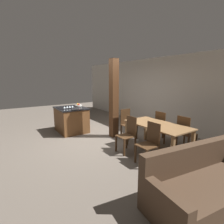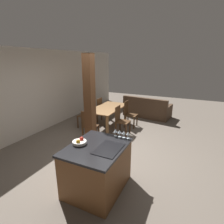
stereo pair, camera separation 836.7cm
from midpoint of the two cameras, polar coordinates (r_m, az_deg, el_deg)
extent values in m
plane|color=#665B51|center=(3.09, -64.61, -38.17)|extent=(16.00, 16.00, 0.00)
cube|color=beige|center=(5.10, -69.09, -3.02)|extent=(11.20, 0.08, 2.70)
cube|color=brown|center=(3.05, -96.47, -37.80)|extent=(1.14, 0.92, 0.84)
cube|color=black|center=(2.83, -99.46, -30.81)|extent=(1.18, 0.96, 0.04)
cube|color=black|center=(2.67, -103.05, -33.03)|extent=(0.56, 0.40, 0.01)
cylinder|color=silver|center=(3.06, -97.13, -26.65)|extent=(0.26, 0.26, 0.05)
sphere|color=red|center=(3.00, -96.54, -25.95)|extent=(0.07, 0.07, 0.07)
sphere|color=gold|center=(3.07, -98.49, -26.01)|extent=(0.07, 0.07, 0.07)
cylinder|color=silver|center=(2.25, -94.14, -36.29)|extent=(0.06, 0.06, 0.00)
cylinder|color=silver|center=(2.23, -94.51, -35.47)|extent=(0.01, 0.01, 0.08)
cone|color=silver|center=(2.19, -95.15, -34.01)|extent=(0.07, 0.07, 0.06)
cylinder|color=silver|center=(2.31, -92.86, -34.91)|extent=(0.06, 0.06, 0.00)
cylinder|color=silver|center=(2.29, -93.21, -34.11)|extent=(0.01, 0.01, 0.08)
cone|color=silver|center=(2.25, -93.82, -32.67)|extent=(0.07, 0.07, 0.06)
cylinder|color=silver|center=(2.37, -91.67, -33.60)|extent=(0.06, 0.06, 0.00)
cylinder|color=silver|center=(2.35, -92.01, -32.80)|extent=(0.01, 0.01, 0.08)
cone|color=silver|center=(2.31, -92.60, -31.39)|extent=(0.07, 0.07, 0.06)
cylinder|color=silver|center=(2.43, -90.58, -32.33)|extent=(0.06, 0.06, 0.00)
cylinder|color=silver|center=(2.41, -90.91, -31.55)|extent=(0.01, 0.01, 0.08)
cone|color=silver|center=(2.38, -91.47, -30.16)|extent=(0.07, 0.07, 0.06)
cube|color=olive|center=(3.57, -40.36, -10.87)|extent=(1.71, 0.89, 0.03)
cube|color=olive|center=(3.24, -49.50, -23.16)|extent=(0.07, 0.07, 0.70)
cube|color=olive|center=(3.77, -25.68, -13.24)|extent=(0.07, 0.07, 0.70)
cube|color=olive|center=(3.89, -52.70, -17.68)|extent=(0.07, 0.07, 0.70)
cube|color=olive|center=(4.34, -32.14, -10.21)|extent=(0.07, 0.07, 0.70)
cube|color=#472D19|center=(2.98, -39.86, -22.38)|extent=(0.40, 0.40, 0.02)
cube|color=#472D19|center=(3.00, -42.43, -16.80)|extent=(0.38, 0.02, 0.49)
cube|color=#472D19|center=(2.94, -40.73, -28.79)|extent=(0.04, 0.04, 0.43)
cube|color=#472D19|center=(3.03, -34.10, -25.88)|extent=(0.04, 0.04, 0.43)
cube|color=#472D19|center=(3.21, -43.64, -25.32)|extent=(0.04, 0.04, 0.43)
cube|color=#472D19|center=(3.29, -37.56, -22.87)|extent=(0.04, 0.04, 0.43)
cube|color=#472D19|center=(3.26, -27.29, -16.60)|extent=(0.40, 0.40, 0.02)
cube|color=#472D19|center=(3.28, -29.97, -11.69)|extent=(0.38, 0.02, 0.49)
cube|color=#472D19|center=(3.19, -27.28, -22.40)|extent=(0.04, 0.04, 0.43)
cube|color=#472D19|center=(3.35, -22.28, -19.54)|extent=(0.04, 0.04, 0.43)
cube|color=#472D19|center=(3.43, -31.14, -19.92)|extent=(0.04, 0.04, 0.43)
cube|color=#472D19|center=(3.59, -26.31, -17.47)|extent=(0.04, 0.04, 0.43)
cube|color=#472D19|center=(4.24, -48.75, -12.93)|extent=(0.40, 0.40, 0.02)
cube|color=#472D19|center=(3.97, -48.77, -10.58)|extent=(0.38, 0.02, 0.49)
cube|color=#472D19|center=(4.52, -46.62, -14.00)|extent=(0.04, 0.04, 0.43)
cube|color=#472D19|center=(4.46, -50.98, -15.42)|extent=(0.04, 0.04, 0.43)
cube|color=#472D19|center=(4.21, -45.02, -15.66)|extent=(0.04, 0.04, 0.43)
cube|color=#472D19|center=(4.15, -49.71, -17.25)|extent=(0.04, 0.04, 0.43)
cube|color=#472D19|center=(4.44, -39.31, -9.68)|extent=(0.40, 0.40, 0.02)
cube|color=#472D19|center=(4.19, -38.80, -7.24)|extent=(0.38, 0.02, 0.49)
cube|color=#472D19|center=(4.74, -37.85, -10.85)|extent=(0.04, 0.04, 0.43)
cube|color=#472D19|center=(4.63, -41.75, -12.29)|extent=(0.04, 0.04, 0.43)
cube|color=#472D19|center=(4.45, -35.70, -12.15)|extent=(0.04, 0.04, 0.43)
cube|color=#472D19|center=(4.33, -39.82, -13.76)|extent=(0.04, 0.04, 0.43)
cube|color=#472D19|center=(3.50, -57.65, -20.78)|extent=(0.40, 0.40, 0.02)
cube|color=#472D19|center=(3.39, -62.00, -18.01)|extent=(0.02, 0.38, 0.49)
cube|color=#472D19|center=(3.47, -53.14, -24.36)|extent=(0.04, 0.04, 0.43)
cube|color=#472D19|center=(3.77, -54.37, -21.59)|extent=(0.04, 0.04, 0.43)
cube|color=#472D19|center=(3.47, -59.33, -26.04)|extent=(0.04, 0.04, 0.43)
cube|color=#472D19|center=(3.77, -59.95, -23.11)|extent=(0.04, 0.04, 0.43)
cube|color=#473323|center=(4.16, -8.49, -10.80)|extent=(1.12, 2.02, 0.44)
cube|color=#473323|center=(3.74, -12.39, -6.94)|extent=(0.42, 1.92, 0.42)
cube|color=#473323|center=(3.65, 2.28, -13.48)|extent=(0.88, 0.26, 0.58)
cube|color=#473323|center=(4.71, -16.71, -6.95)|extent=(0.88, 0.26, 0.58)
cube|color=#4C2D19|center=(2.95, -69.32, -11.94)|extent=(0.23, 0.23, 2.51)
camera|label=1|loc=(4.18, 31.13, 11.32)|focal=28.00mm
camera|label=2|loc=(4.18, -148.87, -11.32)|focal=28.00mm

